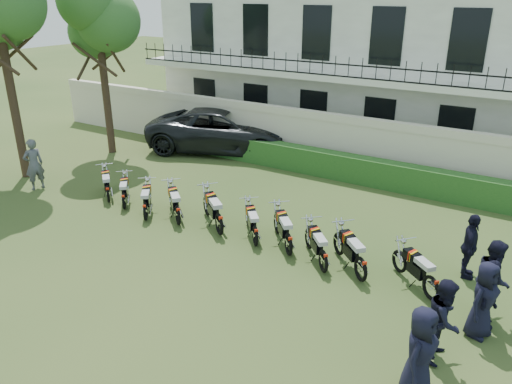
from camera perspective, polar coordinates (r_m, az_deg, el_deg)
ground at (r=14.31m, az=-5.85°, el=-6.33°), size 100.00×100.00×0.00m
perimeter_wall at (r=20.30m, az=7.85°, el=5.87°), size 30.00×0.35×2.30m
hedge at (r=19.43m, az=9.45°, el=2.95°), size 18.00×0.60×1.00m
building at (r=25.27m, az=13.94°, el=14.53°), size 20.40×9.60×7.40m
tree_west_near at (r=22.43m, az=-17.67°, el=18.88°), size 3.40×3.20×7.90m
motorcycle_0 at (r=17.69m, az=-16.62°, el=0.23°), size 1.48×1.28×1.02m
motorcycle_1 at (r=17.00m, az=-14.90°, el=-0.57°), size 1.24×1.38×0.97m
motorcycle_2 at (r=16.01m, az=-12.57°, el=-1.69°), size 1.22×1.53×1.02m
motorcycle_3 at (r=15.50m, az=-8.95°, el=-2.11°), size 1.55×1.37×1.07m
motorcycle_4 at (r=14.72m, az=-4.23°, el=-3.09°), size 1.72×1.41×1.16m
motorcycle_5 at (r=14.10m, az=-0.08°, el=-4.51°), size 1.31×1.45×1.02m
motorcycle_6 at (r=13.63m, az=3.76°, el=-5.41°), size 1.42×1.54×1.09m
motorcycle_7 at (r=12.96m, az=7.74°, el=-7.27°), size 1.35×1.45×1.03m
motorcycle_8 at (r=12.72m, az=11.93°, el=-8.00°), size 1.52×1.48×1.10m
motorcycle_9 at (r=12.47m, az=19.44°, el=-9.71°), size 1.51×1.29×1.03m
suv at (r=22.54m, az=-3.56°, el=7.08°), size 7.49×5.28×1.90m
inspector at (r=19.70m, az=-24.05°, el=2.90°), size 0.62×0.78×1.89m
officer_0 at (r=9.57m, az=18.22°, el=-17.14°), size 0.66×0.94×1.83m
officer_1 at (r=10.59m, az=20.71°, el=-13.50°), size 0.71×0.89×1.75m
officer_2 at (r=11.67m, az=24.94°, el=-10.81°), size 0.44×1.01×1.71m
officer_3 at (r=11.52m, az=24.55°, el=-11.15°), size 0.79×0.97×1.72m
officer_4 at (r=12.29m, az=25.44°, el=-8.86°), size 0.84×1.00×1.82m
officer_5 at (r=13.57m, az=23.24°, el=-5.73°), size 0.59×1.07×1.73m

